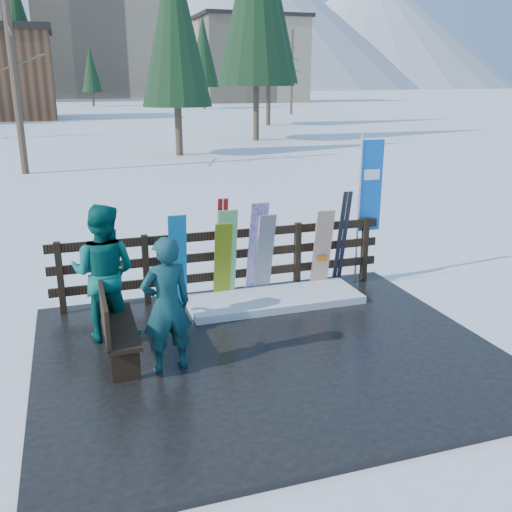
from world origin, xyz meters
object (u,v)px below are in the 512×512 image
object	(u,v)px
snowboard_2	(223,262)
person_front	(167,305)
rental_flag	(368,191)
person_back	(104,273)
snowboard_1	(227,255)
snowboard_3	(257,249)
snowboard_4	(265,255)
snowboard_5	(322,250)
bench	(113,323)
snowboard_0	(178,261)

from	to	relation	value
snowboard_2	person_front	bearing A→B (deg)	-121.12
rental_flag	person_back	world-z (taller)	rental_flag
snowboard_1	snowboard_3	bearing A→B (deg)	0.00
snowboard_2	rental_flag	distance (m)	2.90
person_front	rental_flag	bearing A→B (deg)	-158.08
snowboard_4	snowboard_5	size ratio (longest dim) A/B	1.02
snowboard_2	bench	bearing A→B (deg)	-139.34
snowboard_1	person_back	xyz separation A→B (m)	(-1.97, -0.88, 0.19)
bench	person_front	size ratio (longest dim) A/B	0.87
person_back	snowboard_0	bearing A→B (deg)	-118.24
snowboard_4	person_front	distance (m)	2.86
snowboard_4	rental_flag	xyz separation A→B (m)	(2.01, 0.27, 0.89)
snowboard_0	snowboard_5	size ratio (longest dim) A/B	1.06
snowboard_0	snowboard_1	bearing A→B (deg)	-0.00
snowboard_3	person_front	xyz separation A→B (m)	(-1.83, -2.07, 0.04)
person_front	snowboard_3	bearing A→B (deg)	-140.04
snowboard_4	bench	bearing A→B (deg)	-148.19
bench	snowboard_1	xyz separation A→B (m)	(1.94, 1.60, 0.25)
snowboard_4	person_back	distance (m)	2.78
snowboard_0	snowboard_4	size ratio (longest dim) A/B	1.04
rental_flag	person_front	xyz separation A→B (m)	(-3.98, -2.34, -0.75)
snowboard_0	snowboard_2	bearing A→B (deg)	0.00
snowboard_3	snowboard_5	bearing A→B (deg)	-0.00
bench	person_front	bearing A→B (deg)	-37.24
bench	snowboard_2	xyz separation A→B (m)	(1.87, 1.60, 0.15)
snowboard_0	person_back	bearing A→B (deg)	-143.08
bench	snowboard_3	size ratio (longest dim) A/B	0.90
snowboard_2	snowboard_4	size ratio (longest dim) A/B	0.92
rental_flag	snowboard_1	bearing A→B (deg)	-174.20
rental_flag	snowboard_3	bearing A→B (deg)	-172.83
snowboard_3	snowboard_5	xyz separation A→B (m)	(1.18, -0.00, -0.11)
snowboard_0	snowboard_4	xyz separation A→B (m)	(1.45, -0.00, -0.04)
snowboard_3	person_front	world-z (taller)	person_front
person_front	person_back	bearing A→B (deg)	-69.80
rental_flag	person_front	bearing A→B (deg)	-149.51
snowboard_4	snowboard_5	xyz separation A→B (m)	(1.04, -0.00, -0.01)
snowboard_0	person_back	world-z (taller)	person_back
snowboard_0	person_front	distance (m)	2.14
snowboard_5	rental_flag	xyz separation A→B (m)	(0.97, 0.27, 0.90)
snowboard_5	person_back	bearing A→B (deg)	-166.45
snowboard_3	snowboard_5	size ratio (longest dim) A/B	1.17
snowboard_3	snowboard_0	bearing A→B (deg)	180.00
snowboard_3	bench	bearing A→B (deg)	-146.77
snowboard_2	person_back	size ratio (longest dim) A/B	0.70
snowboard_3	person_back	xyz separation A→B (m)	(-2.48, -0.88, 0.14)
bench	rental_flag	world-z (taller)	rental_flag
snowboard_2	rental_flag	bearing A→B (deg)	5.66
snowboard_5	snowboard_2	bearing A→B (deg)	180.00
bench	snowboard_0	size ratio (longest dim) A/B	0.99
snowboard_0	person_front	world-z (taller)	person_front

